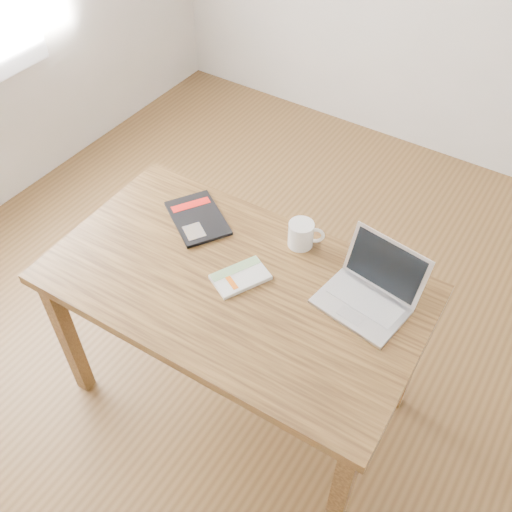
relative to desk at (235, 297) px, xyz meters
The scene contains 6 objects.
room 0.72m from the desk, 79.11° to the left, with size 4.04×4.04×2.70m.
desk is the anchor object (origin of this frame).
white_guidebook 0.10m from the desk, 57.89° to the left, with size 0.19×0.22×0.02m.
black_guidebook 0.36m from the desk, 148.73° to the left, with size 0.33×0.30×0.01m.
laptop 0.48m from the desk, 22.70° to the left, with size 0.32×0.30×0.20m.
coffee_mug 0.33m from the desk, 69.88° to the left, with size 0.13×0.09×0.10m.
Camera 1 is at (0.67, -1.25, 2.24)m, focal length 40.00 mm.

